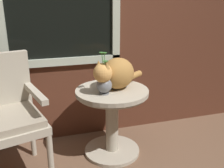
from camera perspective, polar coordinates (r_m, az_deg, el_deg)
The scene contains 5 objects.
back_wall at distance 2.42m, azimuth -5.97°, elevation 17.48°, with size 4.00×0.07×2.60m.
wicker_side_table at distance 2.24m, azimuth -0.00°, elevation -5.95°, with size 0.62×0.62×0.60m.
wicker_chair at distance 2.06m, azimuth -23.46°, elevation -5.73°, with size 0.65×0.64×0.95m.
cat at distance 2.15m, azimuth 0.93°, elevation 2.39°, with size 0.54×0.42×0.27m.
pewter_vase_with_ivy at distance 2.04m, azimuth -1.75°, elevation 0.33°, with size 0.12×0.14×0.33m.
Camera 1 is at (-0.48, -1.67, 1.33)m, focal length 41.13 mm.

